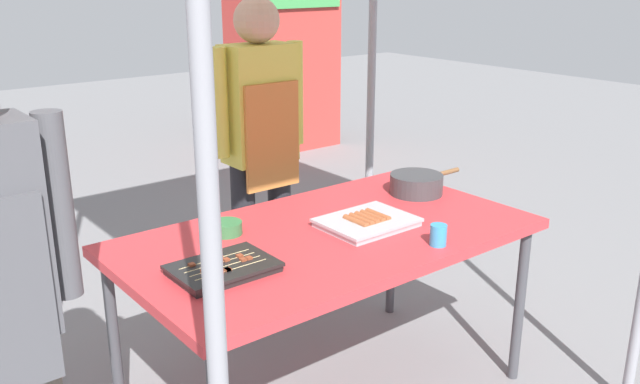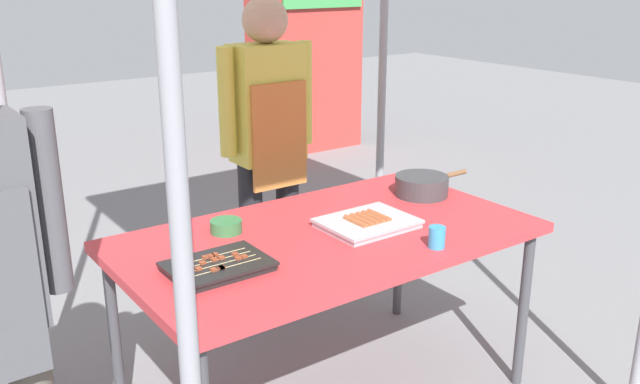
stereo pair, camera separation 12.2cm
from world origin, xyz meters
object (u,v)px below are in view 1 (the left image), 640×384
at_px(condiment_bowl, 226,228).
at_px(vendor_woman, 260,134).
at_px(tray_grilled_sausages, 367,222).
at_px(neighbor_stall_right, 283,49).
at_px(stall_table, 328,244).
at_px(drink_cup_near_edge, 438,235).
at_px(tray_meat_skewers, 223,268).
at_px(cooking_wok, 417,183).

distance_m(condiment_bowl, vendor_woman, 0.86).
xyz_separation_m(tray_grilled_sausages, neighbor_stall_right, (2.22, 3.68, 0.21)).
xyz_separation_m(stall_table, vendor_woman, (0.25, 0.84, 0.25)).
distance_m(stall_table, condiment_bowl, 0.40).
height_order(stall_table, vendor_woman, vendor_woman).
xyz_separation_m(stall_table, tray_grilled_sausages, (0.16, -0.05, 0.07)).
bearing_deg(drink_cup_near_edge, vendor_woman, 89.08).
relative_size(tray_meat_skewers, condiment_bowl, 2.74).
bearing_deg(cooking_wok, condiment_bowl, 173.47).
bearing_deg(drink_cup_near_edge, tray_meat_skewers, 159.19).
bearing_deg(vendor_woman, stall_table, 73.32).
distance_m(vendor_woman, neighbor_stall_right, 3.51).
relative_size(tray_meat_skewers, cooking_wok, 0.85).
distance_m(tray_grilled_sausages, drink_cup_near_edge, 0.32).
height_order(tray_grilled_sausages, cooking_wok, cooking_wok).
relative_size(tray_grilled_sausages, tray_meat_skewers, 1.05).
relative_size(drink_cup_near_edge, vendor_woman, 0.05).
relative_size(tray_meat_skewers, neighbor_stall_right, 0.17).
distance_m(tray_meat_skewers, neighbor_stall_right, 4.70).
xyz_separation_m(condiment_bowl, neighbor_stall_right, (2.70, 3.40, 0.21)).
relative_size(cooking_wok, neighbor_stall_right, 0.20).
bearing_deg(drink_cup_near_edge, tray_grilled_sausages, 103.54).
xyz_separation_m(cooking_wok, vendor_woman, (-0.36, 0.72, 0.15)).
distance_m(tray_grilled_sausages, condiment_bowl, 0.55).
xyz_separation_m(tray_meat_skewers, vendor_woman, (0.76, 0.91, 0.18)).
relative_size(stall_table, cooking_wok, 4.01).
xyz_separation_m(tray_meat_skewers, cooking_wok, (1.13, 0.19, 0.03)).
xyz_separation_m(condiment_bowl, drink_cup_near_edge, (0.55, -0.58, 0.02)).
bearing_deg(stall_table, drink_cup_near_edge, -56.79).
relative_size(cooking_wok, condiment_bowl, 3.23).
height_order(vendor_woman, neighbor_stall_right, neighbor_stall_right).
distance_m(cooking_wok, neighbor_stall_right, 3.93).
xyz_separation_m(tray_grilled_sausages, tray_meat_skewers, (-0.67, -0.02, -0.00)).
bearing_deg(stall_table, tray_grilled_sausages, -16.91).
distance_m(stall_table, drink_cup_near_edge, 0.44).
height_order(tray_meat_skewers, vendor_woman, vendor_woman).
xyz_separation_m(stall_table, neighbor_stall_right, (2.38, 3.63, 0.28)).
bearing_deg(condiment_bowl, drink_cup_near_edge, -46.58).
bearing_deg(tray_meat_skewers, condiment_bowl, 57.33).
bearing_deg(drink_cup_near_edge, stall_table, 123.21).
bearing_deg(tray_meat_skewers, stall_table, 8.10).
distance_m(drink_cup_near_edge, neighbor_stall_right, 4.53).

